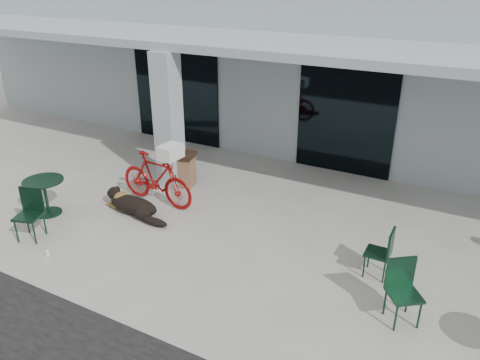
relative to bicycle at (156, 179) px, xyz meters
The scene contains 15 objects.
ground 1.90m from the bicycle, 48.39° to the right, with size 80.00×80.00×0.00m, color #B9B6AE.
building 7.44m from the bicycle, 80.46° to the left, with size 22.00×7.00×4.50m, color #9EABB3.
storefront_glass_left 4.21m from the bicycle, 118.86° to the left, with size 2.80×0.06×2.70m, color black.
storefront_glass_right 4.77m from the bicycle, 50.40° to the left, with size 2.40×0.06×2.70m, color black.
column 1.40m from the bicycle, 107.51° to the left, with size 0.50×0.50×3.12m, color #9EABB3.
overhang 3.67m from the bicycle, 61.87° to the left, with size 22.00×2.80×0.18m, color #9EABB3.
bicycle is the anchor object (origin of this frame).
laundry_basket 0.85m from the bicycle, ahead, with size 0.48×0.36×0.29m, color white.
dog 0.75m from the bicycle, 100.88° to the right, with size 1.36×0.45×0.45m, color black, non-canonical shape.
cup_near_dog 2.71m from the bicycle, 100.12° to the right, with size 0.08×0.08×0.10m, color white.
cafe_table_near 2.29m from the bicycle, 139.08° to the right, with size 0.82×0.82×0.77m, color #113220, non-canonical shape.
cafe_chair_near 2.63m from the bicycle, 117.03° to the right, with size 0.45×0.49×0.99m, color #113220, non-canonical shape.
cafe_chair_far_a 5.62m from the bicycle, 14.06° to the right, with size 0.44×0.48×0.97m, color #113220, non-canonical shape.
cafe_chair_far_b 4.87m from the bicycle, ahead, with size 0.40×0.44×0.89m, color #113220, non-canonical shape.
trash_receptacle 1.06m from the bicycle, 89.93° to the left, with size 0.48×0.48×0.82m, color #846044, non-canonical shape.
Camera 1 is at (4.75, -5.86, 4.71)m, focal length 35.00 mm.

